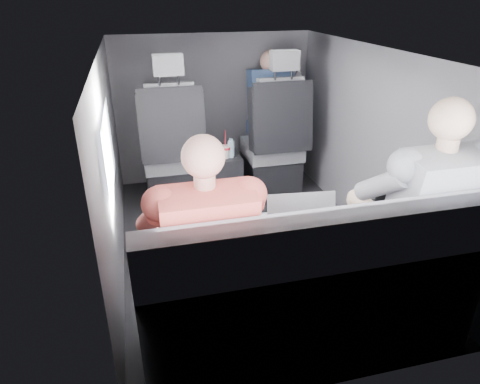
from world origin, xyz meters
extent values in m
plane|color=black|center=(0.00, 0.00, 0.00)|extent=(2.60, 2.60, 0.00)
plane|color=#B2B2AD|center=(0.00, 0.00, 1.35)|extent=(2.60, 2.60, 0.00)
cube|color=#56565B|center=(-0.90, 0.00, 0.68)|extent=(0.02, 2.60, 1.35)
cube|color=#56565B|center=(0.90, 0.00, 0.68)|extent=(0.02, 2.60, 1.35)
cube|color=#56565B|center=(0.00, 1.30, 0.68)|extent=(1.80, 0.02, 1.35)
cube|color=#56565B|center=(0.00, -1.30, 0.68)|extent=(1.80, 0.02, 1.35)
cube|color=white|center=(-0.88, -0.30, 0.90)|extent=(0.02, 0.75, 0.42)
cube|color=black|center=(0.45, 0.67, 0.80)|extent=(0.35, 0.11, 0.59)
cube|color=black|center=(-0.45, 0.92, 0.15)|extent=(0.46, 0.48, 0.30)
cube|color=#5A5A5F|center=(-0.45, 0.90, 0.38)|extent=(0.48, 0.46, 0.14)
cube|color=#5A5A5F|center=(-0.45, 0.70, 0.75)|extent=(0.38, 0.18, 0.61)
cube|color=black|center=(-0.67, 0.70, 0.72)|extent=(0.08, 0.21, 0.53)
cube|color=black|center=(-0.23, 0.70, 0.72)|extent=(0.08, 0.21, 0.53)
cube|color=black|center=(-0.45, 0.64, 0.74)|extent=(0.50, 0.11, 0.58)
cube|color=#5A5A5F|center=(-0.45, 0.66, 1.19)|extent=(0.22, 0.10, 0.15)
cube|color=black|center=(0.45, 0.92, 0.15)|extent=(0.46, 0.48, 0.30)
cube|color=#5A5A5F|center=(0.45, 0.90, 0.38)|extent=(0.48, 0.46, 0.14)
cube|color=#5A5A5F|center=(0.45, 0.70, 0.75)|extent=(0.38, 0.18, 0.61)
cube|color=black|center=(0.23, 0.70, 0.72)|extent=(0.08, 0.21, 0.53)
cube|color=black|center=(0.67, 0.70, 0.72)|extent=(0.08, 0.21, 0.53)
cube|color=black|center=(0.45, 0.64, 0.74)|extent=(0.50, 0.11, 0.58)
cube|color=#5A5A5F|center=(0.45, 0.66, 1.19)|extent=(0.22, 0.10, 0.15)
cube|color=black|center=(0.00, 0.88, 0.20)|extent=(0.24, 0.48, 0.40)
cylinder|color=black|center=(-0.05, 0.76, 0.41)|extent=(0.09, 0.09, 0.01)
cylinder|color=black|center=(0.06, 0.76, 0.41)|extent=(0.09, 0.09, 0.01)
cube|color=#5A5A5F|center=(0.00, -1.02, 0.23)|extent=(1.60, 0.50, 0.45)
cube|color=#5A5A5F|center=(0.00, -1.25, 0.68)|extent=(1.60, 0.17, 0.47)
cylinder|color=red|center=(-0.02, 0.73, 0.49)|extent=(0.08, 0.08, 0.02)
cylinder|color=white|center=(-0.02, 0.73, 0.51)|extent=(0.08, 0.08, 0.01)
cylinder|color=red|center=(-0.02, 0.73, 0.58)|extent=(0.01, 0.01, 0.13)
cylinder|color=#A4C8DE|center=(0.04, 0.74, 0.47)|extent=(0.06, 0.06, 0.14)
cylinder|color=#A4C8DE|center=(0.04, 0.74, 0.55)|extent=(0.03, 0.03, 0.02)
cube|color=silver|center=(-0.44, -0.71, 0.59)|extent=(0.40, 0.33, 0.02)
cube|color=silver|center=(-0.44, -0.73, 0.60)|extent=(0.31, 0.20, 0.00)
cube|color=silver|center=(-0.44, -0.63, 0.60)|extent=(0.12, 0.08, 0.00)
cube|color=silver|center=(-0.44, -0.87, 0.72)|extent=(0.36, 0.15, 0.25)
cube|color=silver|center=(-0.44, -0.87, 0.72)|extent=(0.32, 0.12, 0.21)
cube|color=#BBBBC0|center=(0.00, -0.77, 0.59)|extent=(0.35, 0.27, 0.02)
cube|color=silver|center=(0.00, -0.78, 0.60)|extent=(0.28, 0.16, 0.00)
cube|color=#BBBBC0|center=(0.00, -0.70, 0.60)|extent=(0.10, 0.06, 0.00)
cube|color=#BBBBC0|center=(0.00, -0.91, 0.71)|extent=(0.34, 0.11, 0.22)
cube|color=silver|center=(0.00, -0.91, 0.70)|extent=(0.29, 0.08, 0.19)
cube|color=black|center=(0.57, -0.74, 0.59)|extent=(0.30, 0.22, 0.02)
cube|color=black|center=(0.57, -0.76, 0.60)|extent=(0.25, 0.13, 0.00)
cube|color=black|center=(0.57, -0.68, 0.60)|extent=(0.09, 0.05, 0.00)
cube|color=black|center=(0.57, -0.87, 0.69)|extent=(0.30, 0.08, 0.20)
cube|color=silver|center=(0.57, -0.86, 0.69)|extent=(0.26, 0.06, 0.17)
cube|color=#2F2E33|center=(-0.59, -0.90, 0.51)|extent=(0.14, 0.42, 0.12)
cube|color=#2F2E33|center=(-0.39, -0.90, 0.51)|extent=(0.14, 0.42, 0.12)
cube|color=#2F2E33|center=(-0.59, -0.68, 0.23)|extent=(0.12, 0.12, 0.45)
cube|color=#2F2E33|center=(-0.39, -0.68, 0.23)|extent=(0.12, 0.12, 0.45)
cube|color=#C25A40|center=(-0.49, -1.10, 0.74)|extent=(0.38, 0.26, 0.51)
sphere|color=tan|center=(-0.49, -1.07, 1.11)|extent=(0.17, 0.17, 0.17)
cylinder|color=tan|center=(-0.68, -0.82, 0.66)|extent=(0.11, 0.26, 0.11)
cylinder|color=tan|center=(-0.30, -0.82, 0.66)|extent=(0.11, 0.26, 0.11)
cube|color=navy|center=(0.48, -0.90, 0.52)|extent=(0.16, 0.46, 0.14)
cube|color=navy|center=(0.71, -0.90, 0.52)|extent=(0.16, 0.46, 0.14)
cube|color=navy|center=(0.48, -0.66, 0.23)|extent=(0.14, 0.14, 0.45)
cube|color=navy|center=(0.71, -0.66, 0.23)|extent=(0.14, 0.14, 0.45)
cube|color=gray|center=(0.59, -1.10, 0.77)|extent=(0.42, 0.28, 0.57)
sphere|color=beige|center=(0.59, -1.07, 1.18)|extent=(0.19, 0.19, 0.19)
cylinder|color=beige|center=(0.38, -0.82, 0.68)|extent=(0.12, 0.29, 0.13)
cylinder|color=beige|center=(0.80, -0.82, 0.68)|extent=(0.12, 0.29, 0.13)
cube|color=navy|center=(0.48, 1.08, 0.78)|extent=(0.39, 0.25, 0.57)
sphere|color=tan|center=(0.48, 1.10, 1.12)|extent=(0.20, 0.20, 0.20)
cube|color=navy|center=(0.48, 1.14, 0.49)|extent=(0.33, 0.39, 0.12)
camera|label=1|loc=(-0.73, -2.58, 1.68)|focal=32.00mm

